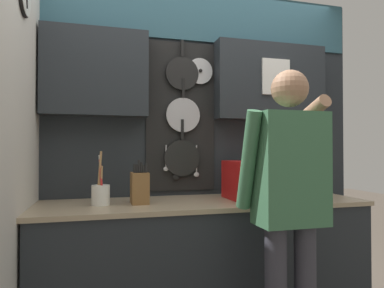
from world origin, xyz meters
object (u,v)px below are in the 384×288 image
(knife_block, at_px, (140,187))
(utensil_crock, at_px, (101,193))
(microwave, at_px, (260,180))
(person, at_px, (289,192))

(knife_block, relative_size, utensil_crock, 0.83)
(microwave, distance_m, person, 0.57)
(microwave, height_order, utensil_crock, utensil_crock)
(knife_block, xyz_separation_m, person, (0.76, -0.57, 0.01))
(microwave, relative_size, person, 0.27)
(knife_block, bearing_deg, person, -36.56)
(microwave, bearing_deg, person, -100.30)
(knife_block, distance_m, person, 0.95)
(knife_block, bearing_deg, utensil_crock, 179.87)
(utensil_crock, bearing_deg, microwave, -0.06)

